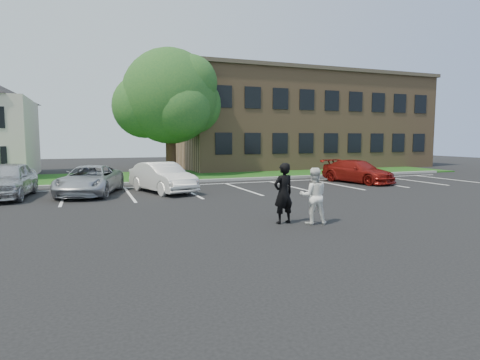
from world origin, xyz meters
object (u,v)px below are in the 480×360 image
Objects in this scene: office_building at (301,121)px; car_red_compact at (358,171)px; car_silver_minivan at (90,180)px; car_white_sedan at (162,177)px; car_silver_west at (7,180)px; man_white_shirt at (313,196)px; tree at (171,99)px; man_black_suit at (283,193)px.

car_red_compact is (-3.81, -13.59, -3.50)m from office_building.
car_red_compact is at bearing 15.77° from car_silver_minivan.
office_building reaches higher than car_red_compact.
car_white_sedan is 0.96× the size of car_red_compact.
car_silver_minivan is 3.27m from car_white_sedan.
car_silver_west is 1.02× the size of car_red_compact.
car_white_sedan is at bearing -51.69° from man_white_shirt.
tree is 1.83× the size of car_silver_minivan.
man_black_suit reaches higher than car_silver_west.
man_black_suit is 0.41× the size of car_red_compact.
office_building is 13.77m from tree.
tree is 18.57m from man_white_shirt.
tree reaches higher than car_silver_west.
car_silver_minivan is 14.68m from car_red_compact.
car_white_sedan is (-3.00, 8.83, -0.14)m from man_white_shirt.
car_silver_minivan is 1.10× the size of car_white_sedan.
man_black_suit is at bearing -93.58° from car_white_sedan.
tree is 11.44m from car_silver_minivan.
car_white_sedan is at bearing -104.03° from tree.
man_white_shirt is at bearing 145.04° from man_black_suit.
man_white_shirt is 9.33m from car_white_sedan.
office_building is 4.95× the size of car_red_compact.
man_white_shirt is at bearing -118.46° from office_building.
car_red_compact is at bearing -113.59° from man_white_shirt.
man_black_suit is at bearing -5.81° from man_white_shirt.
car_white_sedan reaches higher than car_silver_minivan.
office_building is 25.88m from man_white_shirt.
tree is at bearing -160.56° from office_building.
tree is 5.14× the size of man_white_shirt.
car_silver_west is at bearing 164.59° from car_red_compact.
car_silver_minivan is (-5.44, 8.78, -0.26)m from man_black_suit.
car_silver_west is at bearing 157.41° from car_white_sedan.
man_white_shirt is 0.39× the size of car_white_sedan.
office_building is at bearing -98.91° from man_white_shirt.
car_silver_west is 6.65m from car_white_sedan.
car_silver_west is 18.05m from car_red_compact.
man_black_suit reaches higher than car_red_compact.
man_black_suit reaches higher than man_white_shirt.
tree is at bearing -99.95° from man_black_suit.
man_black_suit is 0.43× the size of car_white_sedan.
car_white_sedan is (3.26, -0.34, 0.05)m from car_silver_minivan.
tree reaches higher than man_black_suit.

